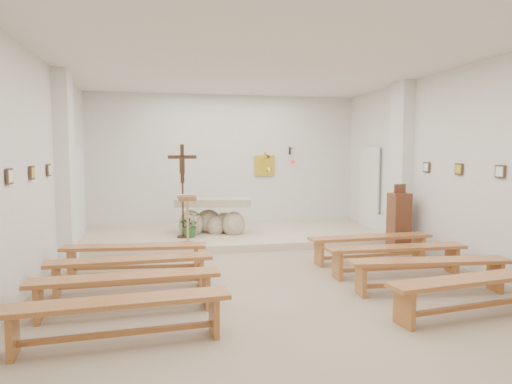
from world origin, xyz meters
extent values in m
cube|color=tan|center=(0.00, 0.00, 0.00)|extent=(7.00, 10.00, 0.00)
cube|color=white|center=(-3.49, 0.00, 1.75)|extent=(0.02, 10.00, 3.50)
cube|color=white|center=(3.49, 0.00, 1.75)|extent=(0.02, 10.00, 3.50)
cube|color=white|center=(0.00, 4.99, 1.75)|extent=(7.00, 0.02, 3.50)
cube|color=silver|center=(0.00, 0.00, 3.49)|extent=(7.00, 10.00, 0.02)
cube|color=beige|center=(0.00, 3.50, 0.07)|extent=(6.98, 3.00, 0.15)
cube|color=white|center=(-3.37, 2.00, 1.75)|extent=(0.26, 0.55, 3.50)
cube|color=white|center=(3.37, 2.00, 1.75)|extent=(0.26, 0.55, 3.50)
cube|color=yellow|center=(1.05, 4.96, 1.65)|extent=(0.55, 0.04, 0.55)
cube|color=black|center=(1.75, 4.97, 2.05)|extent=(0.04, 0.02, 0.20)
cylinder|color=black|center=(1.75, 4.82, 2.12)|extent=(0.02, 0.30, 0.02)
cylinder|color=black|center=(1.75, 4.67, 1.95)|extent=(0.01, 0.01, 0.34)
sphere|color=red|center=(1.75, 4.67, 1.76)|extent=(0.11, 0.11, 0.11)
cube|color=#45301E|center=(-3.47, -0.80, 1.72)|extent=(0.03, 0.20, 0.20)
cube|color=#45301E|center=(-3.47, 0.20, 1.72)|extent=(0.03, 0.20, 0.20)
cube|color=#45301E|center=(-3.47, 1.20, 1.72)|extent=(0.03, 0.20, 0.20)
cube|color=#45301E|center=(3.47, -0.80, 1.72)|extent=(0.03, 0.20, 0.20)
cube|color=#45301E|center=(3.47, 0.20, 1.72)|extent=(0.03, 0.20, 0.20)
cube|color=#45301E|center=(3.47, 1.20, 1.72)|extent=(0.03, 0.20, 0.20)
cube|color=silver|center=(-3.43, 2.70, 0.27)|extent=(0.10, 0.85, 0.52)
cube|color=silver|center=(3.43, 2.70, 0.27)|extent=(0.10, 0.85, 0.52)
ellipsoid|color=beige|center=(-1.01, 3.43, 0.39)|extent=(0.55, 0.47, 0.63)
ellipsoid|color=beige|center=(-0.05, 3.27, 0.37)|extent=(0.52, 0.44, 0.59)
ellipsoid|color=beige|center=(-0.58, 3.66, 0.40)|extent=(0.59, 0.50, 0.55)
ellipsoid|color=beige|center=(-0.23, 3.56, 0.35)|extent=(0.48, 0.41, 0.52)
ellipsoid|color=beige|center=(-0.44, 3.41, 0.32)|extent=(0.41, 0.35, 0.48)
cube|color=beige|center=(-0.48, 3.47, 0.87)|extent=(1.81, 0.98, 0.17)
cube|color=tan|center=(-1.14, 2.35, 0.17)|extent=(0.34, 0.34, 0.04)
cylinder|color=tan|center=(-1.14, 2.35, 0.59)|extent=(0.04, 0.04, 0.89)
cube|color=tan|center=(-1.14, 2.33, 1.08)|extent=(0.40, 0.31, 0.14)
cube|color=white|center=(-1.14, 2.30, 1.13)|extent=(0.34, 0.25, 0.11)
cylinder|color=#382312|center=(-1.20, 3.09, 0.17)|extent=(0.27, 0.27, 0.03)
cylinder|color=#382312|center=(-1.20, 3.09, 0.76)|extent=(0.04, 0.04, 1.23)
cube|color=#382312|center=(-1.20, 3.09, 1.77)|extent=(0.08, 0.07, 0.84)
cube|color=#382312|center=(-1.20, 3.09, 1.91)|extent=(0.61, 0.14, 0.08)
cube|color=#382312|center=(-1.20, 3.06, 1.73)|extent=(0.12, 0.06, 0.36)
imported|color=#295E25|center=(-1.05, 3.09, 0.42)|extent=(0.54, 0.48, 0.54)
cube|color=brown|center=(3.08, 1.50, 0.59)|extent=(0.38, 0.38, 1.19)
cube|color=brown|center=(3.08, 1.50, 1.27)|extent=(0.24, 0.06, 0.19)
cube|color=#AB6B31|center=(-2.09, 0.73, 0.47)|extent=(2.35, 0.59, 0.05)
cube|color=#AB6B31|center=(-3.09, 0.83, 0.22)|extent=(0.10, 0.34, 0.44)
cube|color=#AB6B31|center=(-1.09, 0.64, 0.22)|extent=(0.10, 0.34, 0.44)
cube|color=#AB6B31|center=(-2.09, 0.73, 0.13)|extent=(1.95, 0.25, 0.05)
cube|color=#AB6B31|center=(2.09, 0.73, 0.47)|extent=(2.34, 0.46, 0.05)
cube|color=#AB6B31|center=(1.09, 0.69, 0.22)|extent=(0.08, 0.34, 0.44)
cube|color=#AB6B31|center=(3.10, 0.77, 0.22)|extent=(0.08, 0.34, 0.44)
cube|color=#AB6B31|center=(2.09, 0.73, 0.13)|extent=(1.96, 0.14, 0.05)
cube|color=#AB6B31|center=(-2.09, -0.21, 0.47)|extent=(2.34, 0.46, 0.05)
cube|color=#AB6B31|center=(-3.10, -0.25, 0.22)|extent=(0.08, 0.34, 0.44)
cube|color=#AB6B31|center=(-1.09, -0.17, 0.22)|extent=(0.08, 0.34, 0.44)
cube|color=#AB6B31|center=(-2.09, -0.21, 0.13)|extent=(1.96, 0.14, 0.05)
cube|color=#AB6B31|center=(2.09, -0.21, 0.47)|extent=(2.34, 0.43, 0.05)
cube|color=#AB6B31|center=(1.09, -0.19, 0.22)|extent=(0.07, 0.34, 0.44)
cube|color=#AB6B31|center=(3.10, -0.23, 0.22)|extent=(0.07, 0.34, 0.44)
cube|color=#AB6B31|center=(2.09, -0.21, 0.13)|extent=(1.96, 0.11, 0.05)
cube|color=#AB6B31|center=(-2.09, -1.15, 0.47)|extent=(2.34, 0.49, 0.05)
cube|color=#AB6B31|center=(-3.09, -1.20, 0.22)|extent=(0.08, 0.34, 0.44)
cube|color=#AB6B31|center=(-1.09, -1.10, 0.22)|extent=(0.08, 0.34, 0.44)
cube|color=#AB6B31|center=(-2.09, -1.15, 0.13)|extent=(1.96, 0.17, 0.05)
cube|color=#AB6B31|center=(2.09, -1.15, 0.47)|extent=(2.35, 0.61, 0.05)
cube|color=#AB6B31|center=(1.09, -1.05, 0.22)|extent=(0.10, 0.34, 0.44)
cube|color=#AB6B31|center=(3.09, -1.25, 0.22)|extent=(0.10, 0.34, 0.44)
cube|color=#AB6B31|center=(2.09, -1.15, 0.13)|extent=(1.95, 0.27, 0.05)
cube|color=#AB6B31|center=(-2.09, -2.09, 0.47)|extent=(2.35, 0.55, 0.05)
cube|color=#AB6B31|center=(-3.09, -2.17, 0.22)|extent=(0.09, 0.34, 0.44)
cube|color=#AB6B31|center=(-1.09, -2.01, 0.22)|extent=(0.09, 0.34, 0.44)
cube|color=#AB6B31|center=(-2.09, -2.09, 0.13)|extent=(1.96, 0.21, 0.05)
cube|color=#AB6B31|center=(2.09, -2.09, 0.47)|extent=(2.36, 0.67, 0.05)
cube|color=#AB6B31|center=(1.10, -2.22, 0.22)|extent=(0.11, 0.34, 0.44)
cube|color=#AB6B31|center=(2.09, -2.09, 0.13)|extent=(1.95, 0.32, 0.05)
camera|label=1|loc=(-1.62, -6.90, 2.02)|focal=32.00mm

